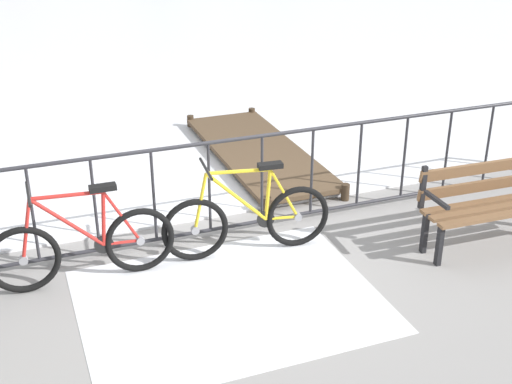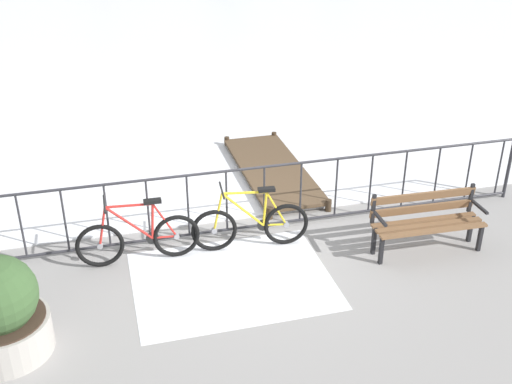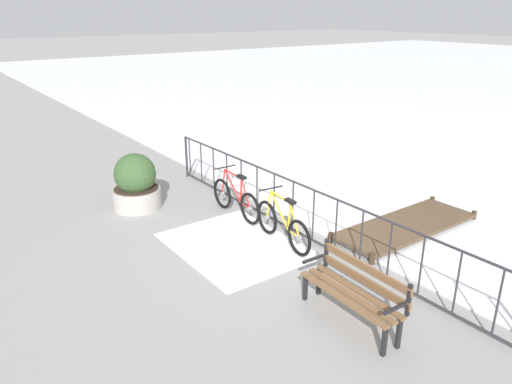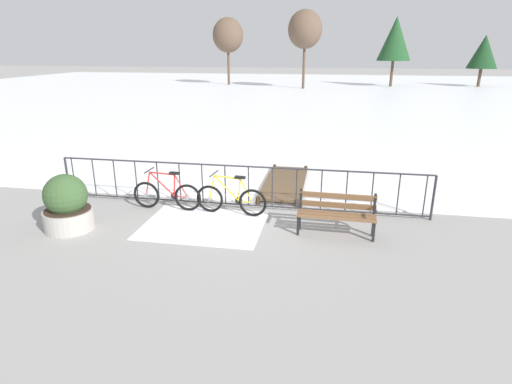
# 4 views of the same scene
# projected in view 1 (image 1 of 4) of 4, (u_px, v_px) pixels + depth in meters

# --- Properties ---
(ground_plane) EXTENTS (160.00, 160.00, 0.00)m
(ground_plane) POSITION_uv_depth(u_px,v_px,m) (237.00, 232.00, 7.20)
(ground_plane) COLOR gray
(snow_patch) EXTENTS (2.62, 2.04, 0.01)m
(snow_patch) POSITION_uv_depth(u_px,v_px,m) (229.00, 300.00, 6.02)
(snow_patch) COLOR white
(snow_patch) RESTS_ON ground
(railing_fence) EXTENTS (9.06, 0.06, 1.07)m
(railing_fence) POSITION_uv_depth(u_px,v_px,m) (236.00, 184.00, 6.97)
(railing_fence) COLOR #2D2D33
(railing_fence) RESTS_ON ground
(bicycle_near_railing) EXTENTS (1.71, 0.52, 0.97)m
(bicycle_near_railing) POSITION_uv_depth(u_px,v_px,m) (248.00, 220.00, 6.66)
(bicycle_near_railing) COLOR black
(bicycle_near_railing) RESTS_ON ground
(bicycle_second) EXTENTS (1.71, 0.52, 0.97)m
(bicycle_second) POSITION_uv_depth(u_px,v_px,m) (83.00, 246.00, 6.17)
(bicycle_second) COLOR black
(bicycle_second) RESTS_ON ground
(park_bench) EXTENTS (1.61, 0.53, 0.89)m
(park_bench) POSITION_uv_depth(u_px,v_px,m) (495.00, 197.00, 6.80)
(park_bench) COLOR brown
(park_bench) RESTS_ON ground
(wooden_dock) EXTENTS (1.10, 3.20, 0.20)m
(wooden_dock) POSITION_uv_depth(u_px,v_px,m) (258.00, 151.00, 9.03)
(wooden_dock) COLOR brown
(wooden_dock) RESTS_ON ground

